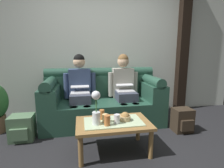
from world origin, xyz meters
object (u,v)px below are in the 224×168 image
(cup_near_right, at_px, (107,120))
(backpack_left, at_px, (22,128))
(person_left, at_px, (80,87))
(flower_vase, at_px, (96,108))
(person_right, at_px, (124,85))
(coffee_table, at_px, (113,126))
(cup_near_left, at_px, (106,118))
(cup_far_center, at_px, (117,119))
(cup_far_left, at_px, (102,115))
(couch, at_px, (103,101))
(backpack_right, at_px, (183,120))
(snack_bowl, at_px, (125,117))

(cup_near_right, distance_m, backpack_left, 1.34)
(backpack_left, bearing_deg, person_left, 29.59)
(flower_vase, bearing_deg, cup_near_right, -25.29)
(person_right, height_order, backpack_left, person_right)
(person_left, xyz_separation_m, backpack_left, (-0.83, -0.47, -0.48))
(coffee_table, relative_size, cup_near_left, 9.19)
(person_left, distance_m, backpack_left, 1.07)
(cup_far_center, distance_m, cup_far_left, 0.23)
(couch, height_order, backpack_right, couch)
(flower_vase, bearing_deg, cup_far_left, 59.83)
(cup_far_center, distance_m, backpack_right, 1.27)
(cup_far_center, relative_size, cup_far_left, 0.90)
(cup_near_left, distance_m, backpack_right, 1.37)
(person_left, relative_size, flower_vase, 3.01)
(cup_far_left, bearing_deg, cup_near_right, -79.55)
(backpack_left, bearing_deg, flower_vase, -30.00)
(person_left, xyz_separation_m, coffee_table, (0.40, -1.01, -0.31))
(couch, xyz_separation_m, person_right, (0.40, -0.00, 0.28))
(snack_bowl, relative_size, cup_near_right, 1.12)
(couch, bearing_deg, cup_near_right, -94.80)
(person_right, xyz_separation_m, flower_vase, (-0.61, -1.06, -0.05))
(person_left, bearing_deg, cup_near_right, -74.89)
(person_right, distance_m, backpack_right, 1.13)
(couch, distance_m, cup_far_center, 1.09)
(cup_near_left, xyz_separation_m, backpack_left, (-1.13, 0.54, -0.27))
(flower_vase, relative_size, backpack_left, 1.11)
(backpack_right, bearing_deg, cup_far_center, -159.43)
(snack_bowl, xyz_separation_m, backpack_left, (-1.38, 0.53, -0.27))
(coffee_table, bearing_deg, backpack_left, 156.64)
(flower_vase, relative_size, snack_bowl, 2.96)
(person_left, distance_m, cup_far_center, 1.18)
(couch, relative_size, flower_vase, 5.02)
(person_right, height_order, flower_vase, person_right)
(cup_near_right, relative_size, cup_far_left, 0.98)
(person_left, relative_size, cup_near_left, 12.26)
(cup_near_right, xyz_separation_m, backpack_left, (-1.14, 0.64, -0.29))
(couch, height_order, cup_far_left, couch)
(person_right, relative_size, cup_far_center, 10.84)
(flower_vase, relative_size, cup_far_center, 3.60)
(cup_near_right, xyz_separation_m, backpack_right, (1.29, 0.47, -0.28))
(couch, distance_m, cup_near_right, 1.13)
(cup_near_left, relative_size, cup_far_left, 0.80)
(person_left, bearing_deg, backpack_left, -150.41)
(couch, distance_m, flower_vase, 1.11)
(cup_far_left, distance_m, backpack_right, 1.38)
(cup_far_left, bearing_deg, backpack_right, 11.58)
(person_left, height_order, person_right, same)
(person_right, distance_m, cup_near_left, 1.15)
(person_left, bearing_deg, backpack_right, -22.10)
(person_left, xyz_separation_m, flower_vase, (0.18, -1.06, -0.05))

